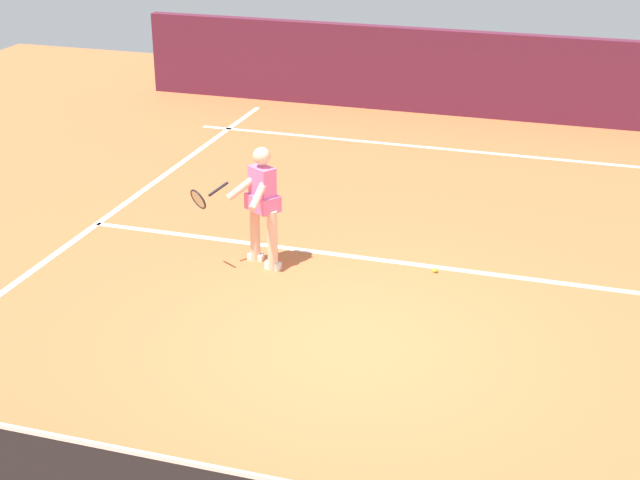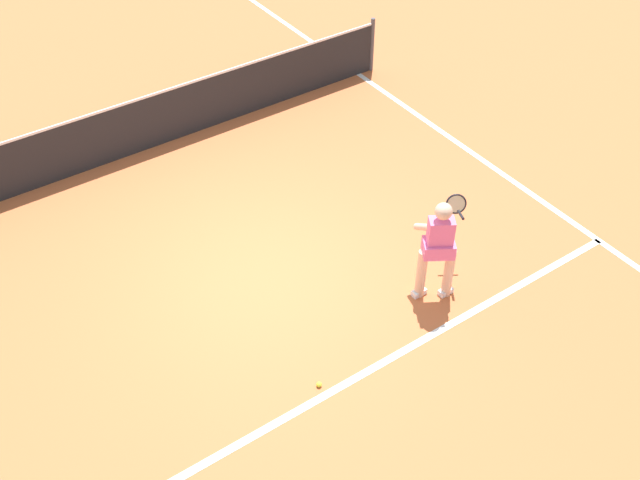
{
  "view_description": "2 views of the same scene",
  "coord_description": "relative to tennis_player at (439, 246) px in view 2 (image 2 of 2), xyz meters",
  "views": [
    {
      "loc": [
        -2.37,
        8.82,
        5.14
      ],
      "look_at": [
        0.51,
        -0.37,
        0.98
      ],
      "focal_mm": 54.25,
      "sensor_mm": 36.0,
      "label": 1
    },
    {
      "loc": [
        -3.62,
        -6.59,
        7.32
      ],
      "look_at": [
        0.47,
        -0.64,
        0.85
      ],
      "focal_mm": 42.56,
      "sensor_mm": 36.0,
      "label": 2
    }
  ],
  "objects": [
    {
      "name": "ground_plane",
      "position": [
        -1.66,
        1.58,
        -0.85
      ],
      "size": [
        24.57,
        24.57,
        0.0
      ],
      "primitive_type": "plane",
      "color": "#C66638"
    },
    {
      "name": "service_line_marking",
      "position": [
        -1.66,
        -0.57,
        -0.84
      ],
      "size": [
        8.67,
        0.1,
        0.01
      ],
      "primitive_type": "cube",
      "color": "white",
      "rests_on": "ground"
    },
    {
      "name": "sideline_right_marking",
      "position": [
        2.67,
        1.58,
        -0.84
      ],
      "size": [
        0.1,
        16.9,
        0.01
      ],
      "primitive_type": "cube",
      "color": "white",
      "rests_on": "ground"
    },
    {
      "name": "court_net",
      "position": [
        -1.66,
        5.26,
        -0.35
      ],
      "size": [
        9.35,
        0.08,
        1.06
      ],
      "color": "#4C4C51",
      "rests_on": "ground"
    },
    {
      "name": "tennis_player",
      "position": [
        0.0,
        0.0,
        0.0
      ],
      "size": [
        1.07,
        0.78,
        1.55
      ],
      "color": "beige",
      "rests_on": "ground"
    },
    {
      "name": "tennis_ball_mid",
      "position": [
        -2.14,
        -0.42,
        -0.81
      ],
      "size": [
        0.07,
        0.07,
        0.07
      ],
      "primitive_type": "sphere",
      "color": "#D1E533",
      "rests_on": "ground"
    }
  ]
}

